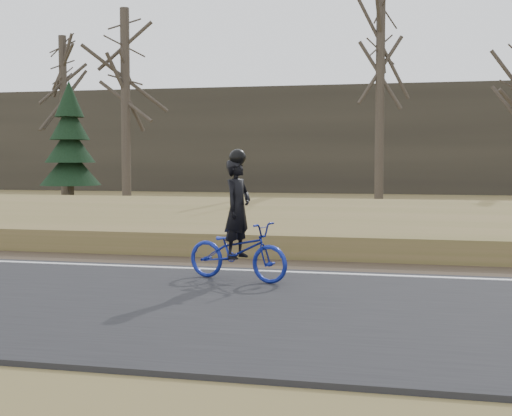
# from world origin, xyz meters

# --- Properties ---
(embankment) EXTENTS (120.00, 5.00, 0.44)m
(embankment) POSITION_xyz_m (0.00, 4.20, 0.22)
(embankment) COLOR olive
(embankment) RESTS_ON ground
(ballast) EXTENTS (120.00, 3.00, 0.45)m
(ballast) POSITION_xyz_m (0.00, 8.00, 0.23)
(ballast) COLOR slate
(ballast) RESTS_ON ground
(railroad) EXTENTS (120.00, 2.40, 0.29)m
(railroad) POSITION_xyz_m (0.00, 8.00, 0.53)
(railroad) COLOR black
(railroad) RESTS_ON ballast
(treeline_backdrop) EXTENTS (120.00, 4.00, 6.00)m
(treeline_backdrop) POSITION_xyz_m (0.00, 30.00, 3.00)
(treeline_backdrop) COLOR #383328
(treeline_backdrop) RESTS_ON ground
(cyclist) EXTENTS (1.84, 1.08, 2.03)m
(cyclist) POSITION_xyz_m (5.58, -0.76, 0.70)
(cyclist) COLOR navy
(cyclist) RESTS_ON road
(bare_tree_left) EXTENTS (0.36, 0.36, 7.53)m
(bare_tree_left) POSITION_xyz_m (-7.68, 18.62, 3.76)
(bare_tree_left) COLOR #453E33
(bare_tree_left) RESTS_ON ground
(bare_tree_near_left) EXTENTS (0.36, 0.36, 7.70)m
(bare_tree_near_left) POSITION_xyz_m (-2.84, 14.47, 3.85)
(bare_tree_near_left) COLOR #453E33
(bare_tree_near_left) RESTS_ON ground
(bare_tree_center) EXTENTS (0.36, 0.36, 8.34)m
(bare_tree_center) POSITION_xyz_m (6.73, 16.76, 4.17)
(bare_tree_center) COLOR #453E33
(bare_tree_center) RESTS_ON ground
(conifer) EXTENTS (2.60, 2.60, 5.26)m
(conifer) POSITION_xyz_m (-6.38, 16.70, 2.49)
(conifer) COLOR #453E33
(conifer) RESTS_ON ground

